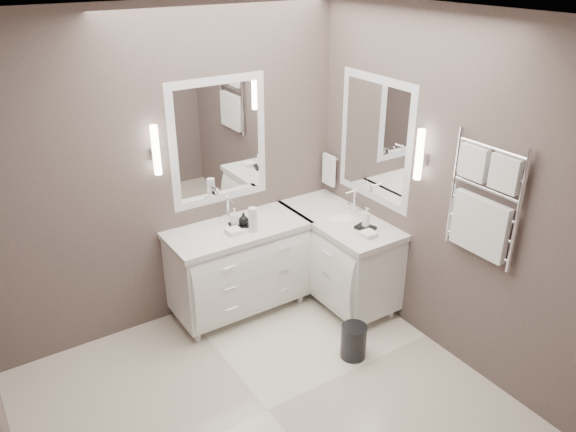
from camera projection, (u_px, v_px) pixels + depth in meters
floor at (268, 411)px, 4.07m from camera, size 3.20×3.00×0.01m
ceiling at (260, 17)px, 2.91m from camera, size 3.20×3.00×0.01m
wall_back at (170, 174)px, 4.63m from camera, size 3.20×0.01×2.70m
wall_front at (449, 391)px, 2.35m from camera, size 3.20×0.01×2.70m
wall_right at (444, 192)px, 4.28m from camera, size 0.01×3.00×2.70m
vanity_back at (239, 264)px, 5.01m from camera, size 1.24×0.59×0.97m
vanity_right at (339, 252)px, 5.20m from camera, size 0.59×1.24×0.97m
mirror_back at (219, 142)px, 4.75m from camera, size 0.90×0.02×1.10m
mirror_right at (375, 140)px, 4.79m from camera, size 0.02×0.90×1.10m
sconce_back at (156, 151)px, 4.40m from camera, size 0.06×0.06×0.40m
sconce_right at (419, 155)px, 4.30m from camera, size 0.06×0.06×0.40m
towel_bar_corner at (329, 169)px, 5.38m from camera, size 0.03×0.22×0.30m
towel_ladder at (483, 206)px, 3.94m from camera, size 0.06×0.58×0.90m
waste_bin at (354, 341)px, 4.55m from camera, size 0.23×0.23×0.29m
amenity_tray_back at (239, 225)px, 4.86m from camera, size 0.19×0.16×0.03m
amenity_tray_right at (365, 228)px, 4.82m from camera, size 0.16×0.19×0.02m
water_bottle at (253, 220)px, 4.74m from camera, size 0.09×0.09×0.21m
soap_bottle_a at (235, 216)px, 4.82m from camera, size 0.09×0.09×0.15m
soap_bottle_b at (244, 219)px, 4.82m from camera, size 0.11×0.11×0.11m
soap_bottle_c at (366, 217)px, 4.77m from camera, size 0.07×0.07×0.18m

